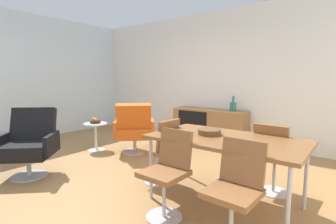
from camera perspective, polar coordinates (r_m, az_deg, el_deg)
The scene contains 16 objects.
ground_plane at distance 3.94m, azimuth -10.37°, elevation -12.83°, with size 8.32×8.32×0.00m, color #9E7242.
wall_back at distance 5.76m, azimuth 9.07°, elevation 7.80°, with size 6.80×0.12×2.80m, color white.
wall_window_left at distance 6.45m, azimuth -30.21°, elevation 6.84°, with size 0.12×5.60×2.80m, color silver.
sideboard at distance 5.47m, azimuth 9.34°, elevation -2.30°, with size 1.60×0.45×0.72m.
vase_cobalt at distance 5.19m, azimuth 14.53°, elevation 1.29°, with size 0.13×0.13×0.30m.
dining_table at distance 2.76m, azimuth 12.96°, elevation -6.53°, with size 1.60×0.90×0.74m.
wooden_bowl_on_table at distance 2.87m, azimuth 9.36°, elevation -4.46°, with size 0.26×0.26×0.06m, color brown.
dining_chair_front_right at distance 2.22m, azimuth 15.07°, elevation -16.41°, with size 0.42×0.44×0.86m.
dining_chair_back_right at distance 3.22m, azimuth 22.77°, elevation -9.12°, with size 0.42×0.45×0.86m.
dining_chair_near_window at distance 3.28m, azimuth -1.56°, elevation -8.25°, with size 0.44×0.41×0.86m.
dining_chair_front_left at distance 2.54m, azimuth -0.04°, elevation -12.96°, with size 0.41×0.43×0.86m.
lounge_chair_red at distance 4.64m, azimuth -7.64°, elevation -3.65°, with size 0.91×0.91×0.95m.
armchair_black_shell at distance 4.08m, azimuth -28.90°, elevation -6.08°, with size 0.91×0.91×0.95m.
side_table_round at distance 5.05m, azimuth -16.07°, elevation -4.66°, with size 0.44×0.44×0.52m.
fruit_bowl at distance 5.01m, azimuth -16.17°, elevation -2.03°, with size 0.20×0.20×0.11m.
magazine_stack at distance 5.84m, azimuth -28.50°, elevation -6.03°, with size 0.33×0.41×0.17m.
Camera 1 is at (2.77, -2.45, 1.36)m, focal length 26.89 mm.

